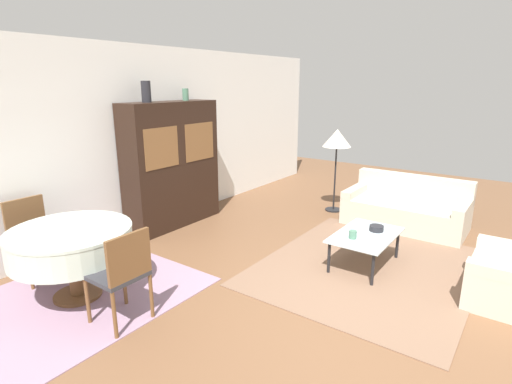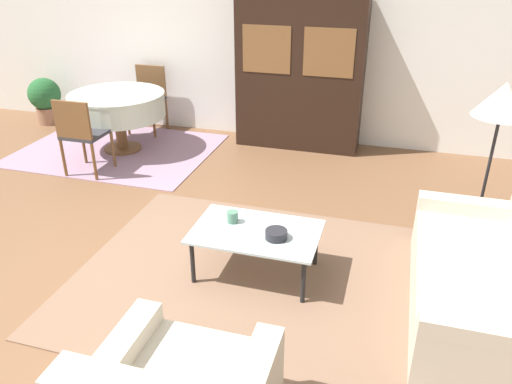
{
  "view_description": "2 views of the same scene",
  "coord_description": "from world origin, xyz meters",
  "px_view_note": "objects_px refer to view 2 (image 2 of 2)",
  "views": [
    {
      "loc": [
        -3.41,
        -1.19,
        2.18
      ],
      "look_at": [
        0.2,
        1.4,
        0.95
      ],
      "focal_mm": 28.0,
      "sensor_mm": 36.0,
      "label": 1
    },
    {
      "loc": [
        1.97,
        -2.9,
        2.43
      ],
      "look_at": [
        1.01,
        0.35,
        0.75
      ],
      "focal_mm": 35.0,
      "sensor_mm": 36.0,
      "label": 2
    }
  ],
  "objects_px": {
    "couch": "(490,283)",
    "bowl": "(276,234)",
    "display_cabinet": "(300,74)",
    "potted_plant": "(45,98)",
    "dining_chair_near": "(81,131)",
    "dining_chair_far": "(148,94)",
    "floor_lamp": "(503,104)",
    "cup": "(233,217)",
    "coffee_table": "(256,235)",
    "dining_table": "(117,105)"
  },
  "relations": [
    {
      "from": "couch",
      "to": "bowl",
      "type": "distance_m",
      "value": 1.57
    },
    {
      "from": "display_cabinet",
      "to": "potted_plant",
      "type": "relative_size",
      "value": 2.79
    },
    {
      "from": "couch",
      "to": "dining_chair_near",
      "type": "distance_m",
      "value": 4.43
    },
    {
      "from": "dining_chair_far",
      "to": "floor_lamp",
      "type": "bearing_deg",
      "value": 157.89
    },
    {
      "from": "display_cabinet",
      "to": "dining_chair_far",
      "type": "xyz_separation_m",
      "value": [
        -2.17,
        -0.02,
        -0.42
      ]
    },
    {
      "from": "display_cabinet",
      "to": "potted_plant",
      "type": "distance_m",
      "value": 3.86
    },
    {
      "from": "floor_lamp",
      "to": "cup",
      "type": "distance_m",
      "value": 2.46
    },
    {
      "from": "couch",
      "to": "coffee_table",
      "type": "xyz_separation_m",
      "value": [
        -1.74,
        -0.0,
        0.1
      ]
    },
    {
      "from": "cup",
      "to": "bowl",
      "type": "bearing_deg",
      "value": -19.45
    },
    {
      "from": "bowl",
      "to": "dining_chair_near",
      "type": "bearing_deg",
      "value": 152.03
    },
    {
      "from": "display_cabinet",
      "to": "dining_chair_far",
      "type": "bearing_deg",
      "value": -179.39
    },
    {
      "from": "couch",
      "to": "bowl",
      "type": "relative_size",
      "value": 10.21
    },
    {
      "from": "couch",
      "to": "dining_chair_near",
      "type": "bearing_deg",
      "value": 72.32
    },
    {
      "from": "coffee_table",
      "to": "display_cabinet",
      "type": "distance_m",
      "value": 3.07
    },
    {
      "from": "dining_chair_near",
      "to": "dining_chair_far",
      "type": "bearing_deg",
      "value": 90.0
    },
    {
      "from": "dining_chair_far",
      "to": "potted_plant",
      "type": "relative_size",
      "value": 1.33
    },
    {
      "from": "dining_chair_near",
      "to": "floor_lamp",
      "type": "distance_m",
      "value": 4.32
    },
    {
      "from": "dining_chair_far",
      "to": "potted_plant",
      "type": "xyz_separation_m",
      "value": [
        -1.65,
        -0.13,
        -0.15
      ]
    },
    {
      "from": "display_cabinet",
      "to": "cup",
      "type": "relative_size",
      "value": 19.7
    },
    {
      "from": "couch",
      "to": "dining_chair_far",
      "type": "xyz_separation_m",
      "value": [
        -4.21,
        2.98,
        0.26
      ]
    },
    {
      "from": "couch",
      "to": "cup",
      "type": "distance_m",
      "value": 1.97
    },
    {
      "from": "couch",
      "to": "bowl",
      "type": "bearing_deg",
      "value": 92.39
    },
    {
      "from": "couch",
      "to": "cup",
      "type": "relative_size",
      "value": 18.19
    },
    {
      "from": "bowl",
      "to": "potted_plant",
      "type": "xyz_separation_m",
      "value": [
        -4.3,
        2.91,
        -0.06
      ]
    },
    {
      "from": "potted_plant",
      "to": "display_cabinet",
      "type": "bearing_deg",
      "value": 2.35
    },
    {
      "from": "dining_table",
      "to": "potted_plant",
      "type": "bearing_deg",
      "value": 157.46
    },
    {
      "from": "coffee_table",
      "to": "cup",
      "type": "relative_size",
      "value": 10.4
    },
    {
      "from": "dining_table",
      "to": "floor_lamp",
      "type": "xyz_separation_m",
      "value": [
        4.27,
        -0.92,
        0.62
      ]
    },
    {
      "from": "dining_table",
      "to": "dining_chair_far",
      "type": "height_order",
      "value": "dining_chair_far"
    },
    {
      "from": "coffee_table",
      "to": "dining_chair_far",
      "type": "xyz_separation_m",
      "value": [
        -2.47,
        2.98,
        0.16
      ]
    },
    {
      "from": "dining_table",
      "to": "bowl",
      "type": "relative_size",
      "value": 6.99
    },
    {
      "from": "dining_chair_near",
      "to": "potted_plant",
      "type": "relative_size",
      "value": 1.33
    },
    {
      "from": "display_cabinet",
      "to": "dining_chair_near",
      "type": "distance_m",
      "value": 2.76
    },
    {
      "from": "floor_lamp",
      "to": "potted_plant",
      "type": "bearing_deg",
      "value": 164.86
    },
    {
      "from": "couch",
      "to": "dining_chair_far",
      "type": "relative_size",
      "value": 1.94
    },
    {
      "from": "dining_chair_near",
      "to": "potted_plant",
      "type": "xyz_separation_m",
      "value": [
        -1.65,
        1.5,
        -0.15
      ]
    },
    {
      "from": "coffee_table",
      "to": "dining_chair_far",
      "type": "bearing_deg",
      "value": 129.68
    },
    {
      "from": "cup",
      "to": "bowl",
      "type": "height_order",
      "value": "cup"
    },
    {
      "from": "dining_chair_near",
      "to": "coffee_table",
      "type": "bearing_deg",
      "value": -28.54
    },
    {
      "from": "dining_chair_far",
      "to": "cup",
      "type": "bearing_deg",
      "value": 127.8
    },
    {
      "from": "coffee_table",
      "to": "dining_table",
      "type": "bearing_deg",
      "value": 138.83
    },
    {
      "from": "couch",
      "to": "display_cabinet",
      "type": "height_order",
      "value": "display_cabinet"
    },
    {
      "from": "couch",
      "to": "floor_lamp",
      "type": "bearing_deg",
      "value": -2.5
    },
    {
      "from": "coffee_table",
      "to": "potted_plant",
      "type": "xyz_separation_m",
      "value": [
        -4.12,
        2.84,
        0.01
      ]
    },
    {
      "from": "display_cabinet",
      "to": "bowl",
      "type": "height_order",
      "value": "display_cabinet"
    },
    {
      "from": "floor_lamp",
      "to": "potted_plant",
      "type": "xyz_separation_m",
      "value": [
        -5.91,
        1.6,
        -0.85
      ]
    },
    {
      "from": "dining_chair_near",
      "to": "cup",
      "type": "bearing_deg",
      "value": -29.37
    },
    {
      "from": "dining_chair_near",
      "to": "floor_lamp",
      "type": "height_order",
      "value": "floor_lamp"
    },
    {
      "from": "coffee_table",
      "to": "dining_chair_near",
      "type": "relative_size",
      "value": 1.11
    },
    {
      "from": "dining_chair_far",
      "to": "display_cabinet",
      "type": "bearing_deg",
      "value": -179.39
    }
  ]
}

